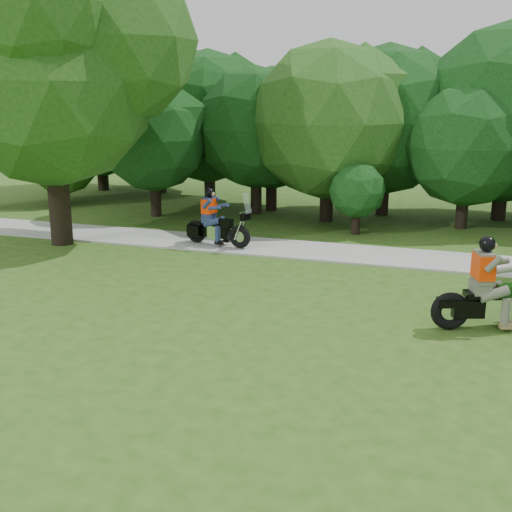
# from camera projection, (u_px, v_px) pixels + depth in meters

# --- Properties ---
(ground) EXTENTS (100.00, 100.00, 0.00)m
(ground) POSITION_uv_depth(u_px,v_px,m) (353.00, 368.00, 11.34)
(ground) COLOR #295217
(ground) RESTS_ON ground
(walkway) EXTENTS (60.00, 2.20, 0.06)m
(walkway) POSITION_uv_depth(u_px,v_px,m) (401.00, 258.00, 18.68)
(walkway) COLOR #A7A7A1
(walkway) RESTS_ON ground
(tree_line) EXTENTS (39.11, 11.91, 7.26)m
(tree_line) POSITION_uv_depth(u_px,v_px,m) (408.00, 122.00, 24.15)
(tree_line) COLOR black
(tree_line) RESTS_ON ground
(big_tree_west) EXTENTS (8.64, 6.56, 9.96)m
(big_tree_west) POSITION_uv_depth(u_px,v_px,m) (54.00, 56.00, 19.39)
(big_tree_west) COLOR black
(big_tree_west) RESTS_ON ground
(chopper_motorcycle) EXTENTS (2.69, 1.34, 1.96)m
(chopper_motorcycle) POSITION_uv_depth(u_px,v_px,m) (492.00, 296.00, 13.02)
(chopper_motorcycle) COLOR black
(chopper_motorcycle) RESTS_ON ground
(touring_motorcycle) EXTENTS (2.33, 0.98, 1.78)m
(touring_motorcycle) POSITION_uv_depth(u_px,v_px,m) (214.00, 224.00, 19.96)
(touring_motorcycle) COLOR black
(touring_motorcycle) RESTS_ON walkway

